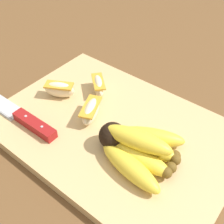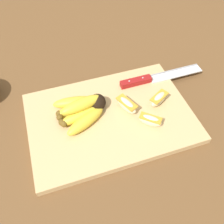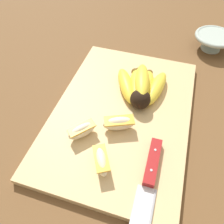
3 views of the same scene
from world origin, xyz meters
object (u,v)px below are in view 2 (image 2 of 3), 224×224
object	(u,v)px
chefs_knife	(150,79)
apple_wedge_far	(159,99)
apple_wedge_middle	(150,120)
apple_wedge_near	(126,104)
banana_bunch	(82,109)

from	to	relation	value
chefs_knife	apple_wedge_far	distance (m)	0.10
apple_wedge_middle	apple_wedge_far	bearing A→B (deg)	-131.35
apple_wedge_near	apple_wedge_far	bearing A→B (deg)	173.61
chefs_knife	apple_wedge_middle	xyz separation A→B (m)	(0.07, 0.16, 0.01)
banana_bunch	chefs_knife	size ratio (longest dim) A/B	0.53
banana_bunch	apple_wedge_middle	distance (m)	0.19
apple_wedge_near	apple_wedge_middle	xyz separation A→B (m)	(-0.04, 0.07, -0.00)
chefs_knife	apple_wedge_middle	distance (m)	0.17
chefs_knife	apple_wedge_far	world-z (taller)	apple_wedge_far
apple_wedge_middle	chefs_knife	bearing A→B (deg)	-114.21
banana_bunch	chefs_knife	world-z (taller)	banana_bunch
chefs_knife	apple_wedge_near	bearing A→B (deg)	37.39
banana_bunch	apple_wedge_middle	size ratio (longest dim) A/B	2.35
apple_wedge_near	apple_wedge_far	size ratio (longest dim) A/B	1.11
chefs_knife	apple_wedge_middle	size ratio (longest dim) A/B	4.47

